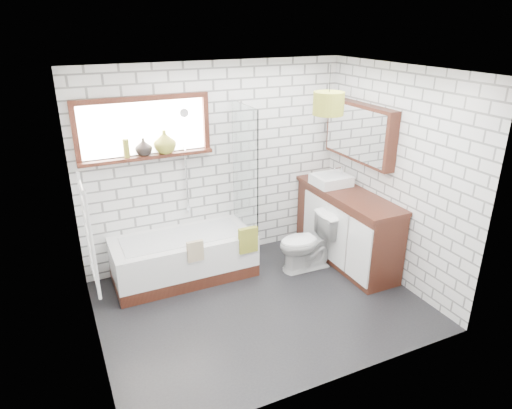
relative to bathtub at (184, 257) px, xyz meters
name	(u,v)px	position (x,y,z in m)	size (l,w,h in m)	color
floor	(261,305)	(0.58, -0.93, -0.28)	(3.40, 2.60, 0.01)	black
ceiling	(262,71)	(0.58, -0.93, 2.23)	(3.40, 2.60, 0.01)	white
wall_back	(216,165)	(0.58, 0.37, 0.98)	(3.40, 0.01, 2.50)	white
wall_front	(335,257)	(0.58, -2.24, 0.98)	(3.40, 0.01, 2.50)	white
wall_left	(83,231)	(-1.12, -0.93, 0.98)	(0.01, 2.60, 2.50)	white
wall_right	(394,177)	(2.29, -0.93, 0.98)	(0.01, 2.60, 2.50)	white
window	(144,128)	(-0.27, 0.33, 1.53)	(1.52, 0.16, 0.68)	black
towel_radiator	(89,235)	(-1.08, -0.93, 0.93)	(0.06, 0.52, 1.00)	white
mirror_cabinet	(359,132)	(2.20, -0.33, 1.38)	(0.16, 1.20, 0.70)	black
shower_riser	(185,162)	(0.18, 0.33, 1.08)	(0.02, 0.02, 1.30)	silver
bathtub	(184,257)	(0.00, 0.00, 0.00)	(1.67, 0.74, 0.54)	white
shower_screen	(245,168)	(0.82, 0.00, 1.02)	(0.02, 0.72, 1.50)	white
towel_green	(248,240)	(0.69, -0.37, 0.25)	(0.23, 0.06, 0.31)	olive
towel_beige	(195,251)	(0.03, -0.37, 0.25)	(0.19, 0.05, 0.24)	tan
vanity	(346,227)	(2.02, -0.47, 0.20)	(0.54, 1.66, 0.95)	black
basin	(331,180)	(1.96, -0.16, 0.75)	(0.45, 0.39, 0.13)	white
tap	(342,173)	(2.12, -0.16, 0.82)	(0.03, 0.03, 0.18)	silver
toilet	(307,242)	(1.45, -0.45, 0.09)	(0.71, 0.41, 0.72)	white
vase_olive	(165,143)	(-0.05, 0.30, 1.34)	(0.25, 0.25, 0.27)	olive
vase_dark	(144,149)	(-0.30, 0.30, 1.31)	(0.19, 0.19, 0.20)	black
bottle	(126,150)	(-0.49, 0.30, 1.31)	(0.07, 0.07, 0.21)	olive
pendant	(329,103)	(1.52, -0.65, 1.83)	(0.33, 0.33, 0.25)	olive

